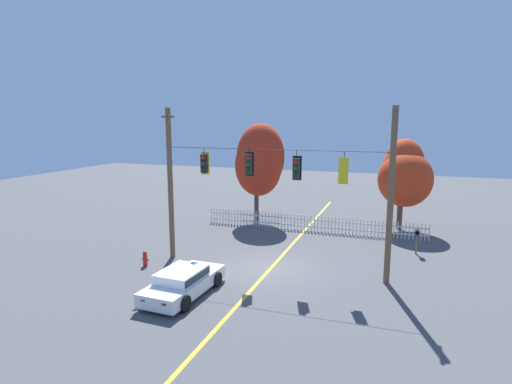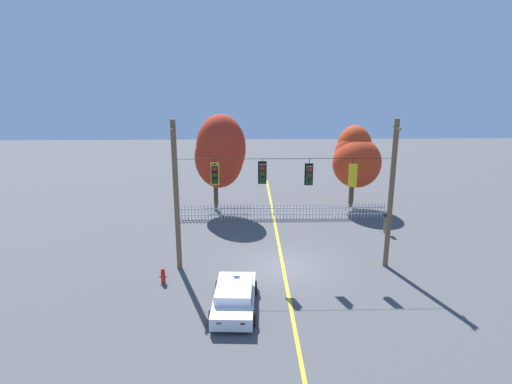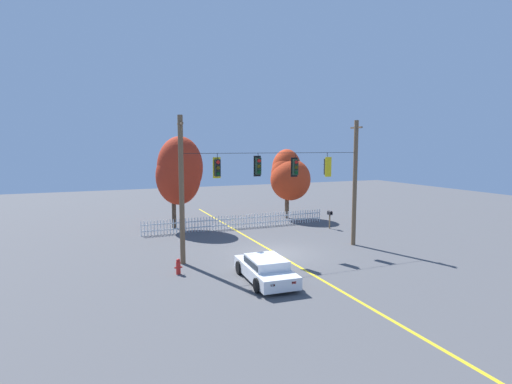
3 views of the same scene
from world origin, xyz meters
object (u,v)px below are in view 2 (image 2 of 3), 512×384
Objects in this scene: autumn_maple_near_fence at (220,153)px; autumn_maple_mid at (355,158)px; roadside_mailbox at (385,216)px; parked_car at (234,296)px; traffic_signal_northbound_primary at (262,173)px; traffic_signal_northbound_secondary at (309,175)px; traffic_signal_eastbound_side at (352,175)px; traffic_signal_westbound_side at (215,174)px; fire_hydrant at (163,276)px.

autumn_maple_mid is (9.69, 1.02, -0.63)m from autumn_maple_near_fence.
autumn_maple_near_fence is at bearing 157.62° from roadside_mailbox.
autumn_maple_mid reaches higher than parked_car.
traffic_signal_northbound_primary is 0.94× the size of traffic_signal_northbound_secondary.
traffic_signal_eastbound_side is 10.63m from autumn_maple_mid.
autumn_maple_near_fence is 9.76m from autumn_maple_mid.
traffic_signal_westbound_side reaches higher than parked_car.
autumn_maple_mid is at bearing 44.69° from fire_hydrant.
traffic_signal_northbound_secondary reaches higher than roadside_mailbox.
autumn_maple_near_fence is at bearing 118.19° from traffic_signal_northbound_secondary.
traffic_signal_northbound_primary and traffic_signal_eastbound_side have the same top height.
parked_car is at bearing -144.48° from traffic_signal_eastbound_side.
roadside_mailbox is at bearing 40.99° from traffic_signal_northbound_secondary.
traffic_signal_westbound_side is 9.22m from autumn_maple_near_fence.
fire_hydrant is (-4.93, -1.69, -4.74)m from traffic_signal_northbound_primary.
autumn_maple_mid reaches higher than fire_hydrant.
autumn_maple_near_fence reaches higher than autumn_maple_mid.
traffic_signal_northbound_secondary is 10.45m from autumn_maple_near_fence.
traffic_signal_northbound_secondary is 8.79m from fire_hydrant.
traffic_signal_eastbound_side is (2.17, -0.02, -0.01)m from traffic_signal_northbound_secondary.
traffic_signal_eastbound_side is 0.33× the size of parked_car.
traffic_signal_northbound_primary is at bearing 179.76° from traffic_signal_eastbound_side.
fire_hydrant is 0.56× the size of roadside_mailbox.
autumn_maple_near_fence is (-2.58, 9.19, -0.78)m from traffic_signal_northbound_primary.
roadside_mailbox is (3.42, 4.88, -3.88)m from traffic_signal_eastbound_side.
traffic_signal_westbound_side and traffic_signal_eastbound_side have the same top height.
traffic_signal_westbound_side is at bearing 33.54° from fire_hydrant.
traffic_signal_northbound_primary is 9.57m from autumn_maple_near_fence.
autumn_maple_mid is at bearing 59.55° from parked_car.
traffic_signal_northbound_primary is 0.91× the size of traffic_signal_eastbound_side.
roadside_mailbox is (9.32, 9.08, 0.53)m from parked_car.
autumn_maple_mid is 4.33× the size of roadside_mailbox.
roadside_mailbox is at bearing -22.38° from autumn_maple_near_fence.
autumn_maple_mid is 7.70× the size of fire_hydrant.
traffic_signal_eastbound_side is at bearing -52.39° from autumn_maple_near_fence.
parked_car is (1.20, -13.41, -3.74)m from autumn_maple_near_fence.
traffic_signal_northbound_primary is 10.13m from roadside_mailbox.
parked_car is (-5.90, -4.21, -4.40)m from traffic_signal_eastbound_side.
traffic_signal_eastbound_side is 0.24× the size of autumn_maple_mid.
traffic_signal_northbound_secondary reaches higher than parked_car.
autumn_maple_mid is at bearing 75.79° from traffic_signal_eastbound_side.
autumn_maple_mid reaches higher than traffic_signal_northbound_primary.
autumn_maple_mid reaches higher than traffic_signal_eastbound_side.
traffic_signal_westbound_side is 0.22× the size of autumn_maple_mid.
traffic_signal_westbound_side is 0.31× the size of parked_car.
traffic_signal_westbound_side is 12.07m from roadside_mailbox.
autumn_maple_near_fence is 11.82m from roadside_mailbox.
parked_car is 5.60× the size of fire_hydrant.
traffic_signal_eastbound_side is at bearing -0.16° from traffic_signal_westbound_side.
traffic_signal_northbound_primary is 12.52m from autumn_maple_mid.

